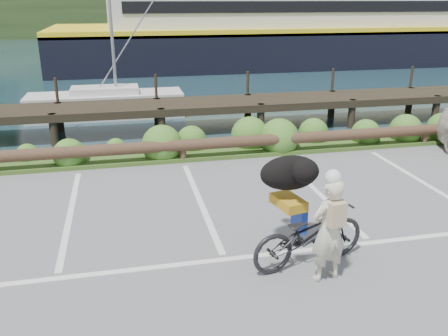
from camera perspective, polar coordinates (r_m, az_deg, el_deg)
The scene contains 7 objects.
ground at distance 8.17m, azimuth -0.53°, elevation -9.57°, with size 72.00×72.00×0.00m, color #5D5D60.
harbor_backdrop at distance 85.61m, azimuth -11.57°, elevation 16.72°, with size 170.00×160.00×30.00m.
vegetation_strip at distance 12.98m, azimuth -5.33°, elevation 1.94°, with size 34.00×1.60×0.10m, color #3D5B21.
log_rail at distance 12.33m, azimuth -4.91°, elevation 0.75°, with size 32.00×0.30×0.60m, color #443021, non-canonical shape.
bicycle at distance 7.60m, azimuth 10.23°, elevation -7.85°, with size 0.69×1.99×1.05m, color black.
cyclist at distance 7.14m, azimuth 12.48°, elevation -7.34°, with size 0.59×0.39×1.62m, color beige.
dog at distance 7.75m, azimuth 7.93°, elevation -0.58°, with size 1.00×0.49×0.58m, color black.
Camera 1 is at (-1.45, -6.98, 4.01)m, focal length 38.00 mm.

